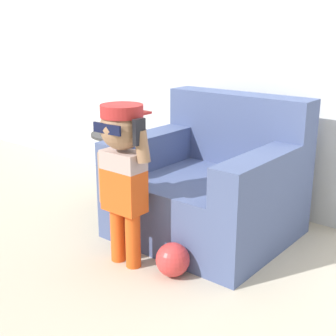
{
  "coord_description": "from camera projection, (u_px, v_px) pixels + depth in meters",
  "views": [
    {
      "loc": [
        1.28,
        -2.26,
        1.25
      ],
      "look_at": [
        -0.3,
        -0.33,
        0.49
      ],
      "focal_mm": 50.0,
      "sensor_mm": 36.0,
      "label": 1
    }
  ],
  "objects": [
    {
      "name": "ground_plane",
      "position": [
        241.0,
        243.0,
        2.81
      ],
      "size": [
        10.0,
        10.0,
        0.0
      ],
      "primitive_type": "plane",
      "color": "#BCB29E"
    },
    {
      "name": "side_table",
      "position": [
        122.0,
        161.0,
        3.38
      ],
      "size": [
        0.43,
        0.43,
        0.52
      ],
      "color": "#333333",
      "rests_on": "ground_plane"
    },
    {
      "name": "toy_ball",
      "position": [
        173.0,
        260.0,
        2.42
      ],
      "size": [
        0.18,
        0.18,
        0.18
      ],
      "color": "#D13838",
      "rests_on": "ground_plane"
    },
    {
      "name": "person_child",
      "position": [
        123.0,
        161.0,
        2.41
      ],
      "size": [
        0.36,
        0.27,
        0.88
      ],
      "color": "#E05119",
      "rests_on": "ground_plane"
    },
    {
      "name": "armchair",
      "position": [
        211.0,
        186.0,
        2.88
      ],
      "size": [
        0.97,
        0.89,
        0.84
      ],
      "color": "#475684",
      "rests_on": "ground_plane"
    },
    {
      "name": "wall_back",
      "position": [
        301.0,
        17.0,
        2.87
      ],
      "size": [
        10.0,
        0.05,
        2.6
      ],
      "color": "silver",
      "rests_on": "ground_plane"
    }
  ]
}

